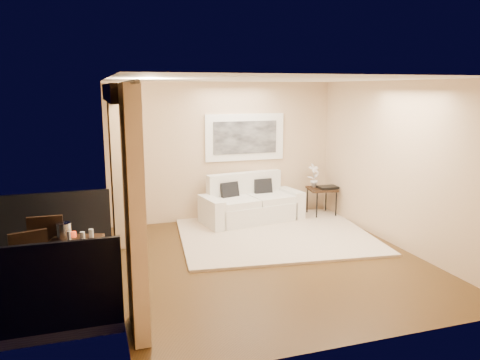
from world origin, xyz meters
TOP-DOWN VIEW (x-y plane):
  - floor at (0.00, 0.00)m, footprint 5.00×5.00m
  - room_shell at (-2.13, 0.00)m, footprint 5.00×6.40m
  - balcony at (-3.31, 0.00)m, footprint 1.81×2.60m
  - curtains at (-2.11, 0.00)m, footprint 0.16×4.80m
  - artwork at (0.44, 2.46)m, footprint 1.62×0.07m
  - rug at (0.53, 1.10)m, footprint 3.60×3.23m
  - sofa at (0.42, 2.09)m, footprint 2.05×1.14m
  - side_table at (1.93, 2.00)m, footprint 0.62×0.62m
  - tray at (2.02, 1.92)m, footprint 0.39×0.29m
  - orchid at (1.81, 2.14)m, footprint 0.29×0.23m
  - bistro_table at (-2.76, -0.42)m, footprint 0.76×0.76m
  - balcony_chair_far at (-3.10, -0.03)m, footprint 0.43×0.44m
  - balcony_chair_near at (-3.21, -0.76)m, footprint 0.52×0.52m
  - ice_bucket at (-2.87, -0.27)m, footprint 0.18×0.18m
  - candle at (-2.76, -0.24)m, footprint 0.06×0.06m
  - vase at (-2.80, -0.58)m, footprint 0.04×0.04m
  - glass_a at (-2.65, -0.45)m, footprint 0.06×0.06m
  - glass_b at (-2.55, -0.37)m, footprint 0.06×0.06m

SIDE VIEW (x-z plane):
  - floor at x=0.00m, z-range 0.00..0.00m
  - rug at x=0.53m, z-range 0.00..0.04m
  - balcony at x=-3.31m, z-range -0.41..0.76m
  - sofa at x=0.42m, z-range -0.14..0.80m
  - side_table at x=1.93m, z-range 0.24..0.82m
  - balcony_chair_near at x=-3.21m, z-range 0.08..1.05m
  - balcony_chair_far at x=-3.10m, z-range 0.08..1.07m
  - tray at x=2.02m, z-range 0.59..0.64m
  - bistro_table at x=-2.76m, z-range 0.28..1.00m
  - candle at x=-2.76m, z-range 0.72..0.79m
  - glass_a at x=-2.65m, z-range 0.72..0.84m
  - glass_b at x=-2.55m, z-range 0.72..0.84m
  - vase at x=-2.80m, z-range 0.72..0.90m
  - ice_bucket at x=-2.87m, z-range 0.72..0.92m
  - orchid at x=1.81m, z-range 0.59..1.07m
  - curtains at x=-2.11m, z-range 0.02..2.66m
  - artwork at x=0.44m, z-range 1.16..2.08m
  - room_shell at x=-2.13m, z-range 0.02..5.02m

